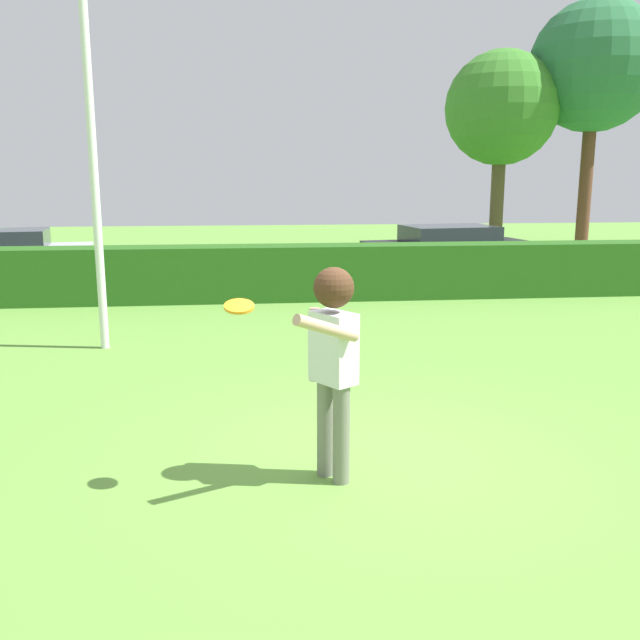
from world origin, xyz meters
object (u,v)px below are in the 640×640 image
at_px(person, 333,348).
at_px(frisbee, 239,306).
at_px(parked_car_black, 449,248).
at_px(birch_tree, 502,109).
at_px(willow_tree, 595,67).
at_px(lamppost, 92,140).

distance_m(person, frisbee, 0.84).
relative_size(frisbee, parked_car_black, 0.05).
xyz_separation_m(person, parked_car_black, (4.47, 11.71, -0.44)).
relative_size(person, parked_car_black, 0.41).
height_order(person, frisbee, person).
relative_size(person, birch_tree, 0.28).
relative_size(parked_car_black, birch_tree, 0.70).
distance_m(parked_car_black, willow_tree, 8.73).
xyz_separation_m(person, frisbee, (-0.74, -0.12, 0.38)).
distance_m(frisbee, birch_tree, 18.56).
bearing_deg(parked_car_black, frisbee, -113.76).
height_order(frisbee, lamppost, lamppost).
distance_m(lamppost, birch_tree, 15.39).
xyz_separation_m(parked_car_black, willow_tree, (5.69, 4.28, 5.06)).
bearing_deg(lamppost, frisbee, -67.74).
distance_m(lamppost, parked_car_black, 10.25).
relative_size(lamppost, birch_tree, 0.84).
distance_m(frisbee, lamppost, 5.53).
bearing_deg(person, frisbee, -171.05).
xyz_separation_m(person, willow_tree, (10.16, 15.99, 4.62)).
xyz_separation_m(lamppost, willow_tree, (12.92, 11.17, 2.77)).
xyz_separation_m(lamppost, parked_car_black, (7.23, 6.89, -2.28)).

